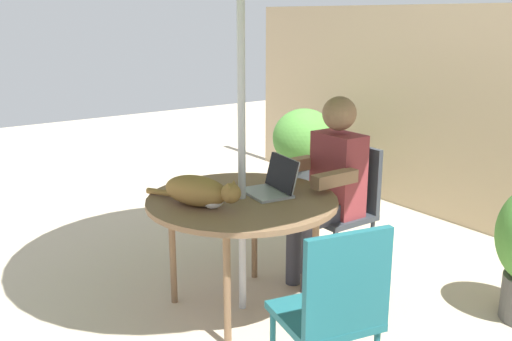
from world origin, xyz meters
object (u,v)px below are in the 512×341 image
at_px(person_seated, 330,180).
at_px(laptop, 274,183).
at_px(potted_plant_near_fence, 304,149).
at_px(chair_occupied, 346,200).
at_px(chair_empty, 334,306).
at_px(patio_table, 242,206).
at_px(cat, 200,192).

relative_size(person_seated, laptop, 3.75).
xyz_separation_m(laptop, potted_plant_near_fence, (-1.40, 1.42, -0.25)).
xyz_separation_m(chair_occupied, chair_empty, (1.02, -1.07, 0.00)).
bearing_deg(potted_plant_near_fence, patio_table, -49.99).
bearing_deg(person_seated, laptop, -86.48).
relative_size(laptop, cat, 0.54).
height_order(person_seated, potted_plant_near_fence, person_seated).
bearing_deg(chair_empty, patio_table, 167.87).
height_order(chair_occupied, potted_plant_near_fence, same).
relative_size(person_seated, cat, 2.01).
relative_size(chair_occupied, chair_empty, 1.00).
bearing_deg(cat, patio_table, 86.16).
bearing_deg(laptop, chair_empty, -23.49).
relative_size(patio_table, chair_occupied, 1.24).
relative_size(chair_occupied, potted_plant_near_fence, 1.00).
distance_m(chair_occupied, laptop, 0.68).
relative_size(laptop, potted_plant_near_fence, 0.37).
height_order(chair_occupied, laptop, laptop).
bearing_deg(chair_occupied, potted_plant_near_fence, 150.14).
relative_size(chair_occupied, cat, 1.45).
bearing_deg(chair_empty, laptop, 156.51).
height_order(chair_occupied, cat, chair_occupied).
height_order(chair_occupied, chair_empty, same).
xyz_separation_m(patio_table, cat, (-0.02, -0.27, 0.13)).
distance_m(patio_table, chair_empty, 1.05).
height_order(patio_table, cat, cat).
distance_m(chair_occupied, chair_empty, 1.48).
xyz_separation_m(person_seated, laptop, (0.03, -0.48, 0.07)).
bearing_deg(chair_occupied, person_seated, -90.00).
xyz_separation_m(chair_occupied, person_seated, (0.00, -0.16, 0.17)).
distance_m(cat, potted_plant_near_fence, 2.35).
xyz_separation_m(chair_empty, person_seated, (-1.02, 0.91, 0.17)).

